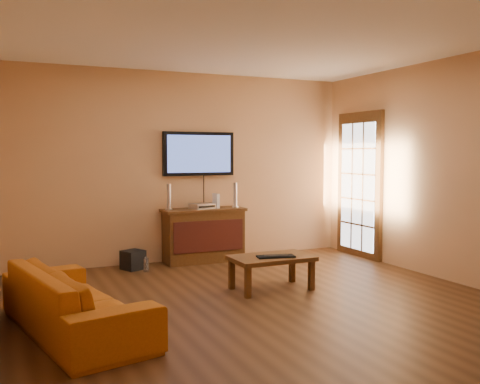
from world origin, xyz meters
TOP-DOWN VIEW (x-y plane):
  - ground_plane at (0.00, 0.00)m, footprint 5.00×5.00m
  - room_walls at (0.00, 0.62)m, footprint 5.00×5.00m
  - french_door at (2.46, 1.70)m, footprint 0.07×1.02m
  - media_console at (0.18, 2.27)m, footprint 1.18×0.45m
  - television at (0.18, 2.45)m, footprint 1.07×0.08m
  - coffee_table at (0.34, 0.47)m, footprint 0.92×0.56m
  - sofa at (-1.88, -0.10)m, footprint 0.96×2.01m
  - speaker_left at (-0.31, 2.31)m, footprint 0.10×0.10m
  - speaker_right at (0.68, 2.27)m, footprint 0.10×0.10m
  - av_receiver at (0.17, 2.27)m, footprint 0.37×0.31m
  - game_console at (0.37, 2.27)m, footprint 0.06×0.16m
  - subwoofer at (-0.86, 2.18)m, footprint 0.34×0.34m
  - bottle at (-0.74, 1.96)m, footprint 0.07×0.07m
  - keyboard at (0.35, 0.39)m, footprint 0.45×0.24m

SIDE VIEW (x-z plane):
  - ground_plane at x=0.00m, z-range 0.00..0.00m
  - bottle at x=-0.74m, z-range -0.01..0.20m
  - subwoofer at x=-0.86m, z-range 0.00..0.25m
  - coffee_table at x=0.34m, z-range 0.14..0.52m
  - sofa at x=-1.88m, z-range 0.00..0.76m
  - media_console at x=0.18m, z-range 0.00..0.77m
  - keyboard at x=0.35m, z-range 0.38..0.41m
  - av_receiver at x=0.17m, z-range 0.76..0.84m
  - game_console at x=0.37m, z-range 0.76..0.97m
  - speaker_right at x=0.68m, z-range 0.75..1.10m
  - speaker_left at x=-0.31m, z-range 0.75..1.11m
  - french_door at x=2.46m, z-range -0.06..2.16m
  - television at x=0.18m, z-range 1.23..1.86m
  - room_walls at x=0.00m, z-range -0.81..4.19m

